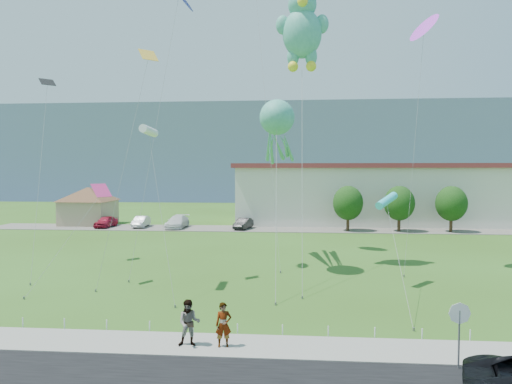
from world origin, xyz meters
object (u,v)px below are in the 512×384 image
Objects in this scene: stop_sign at (459,319)px; parked_car_red at (106,222)px; pavilion at (89,202)px; warehouse at (456,193)px; pedestrian_right at (189,323)px; octopus_kite at (278,130)px; parked_car_white at (177,222)px; parked_car_black at (243,224)px; pedestrian_left at (223,325)px; parked_car_silver at (141,222)px; teddy_bear_kite at (302,27)px.

parked_car_red is (-29.79, 39.05, -1.09)m from stop_sign.
warehouse reaches higher than pavilion.
pavilion reaches higher than stop_sign.
warehouse reaches higher than pedestrian_right.
octopus_kite is (3.07, 15.91, 9.20)m from pedestrian_right.
parked_car_black is at bearing -0.86° from parked_car_white.
parked_car_white is at bearing 93.78° from pedestrian_left.
parked_car_red is (-19.50, 37.83, -0.27)m from pedestrian_right.
parked_car_red is 17.61m from parked_car_black.
pavilion is at bearing 113.12° from pedestrian_right.
pavilion is at bearing 168.38° from parked_car_white.
octopus_kite reaches higher than pavilion.
parked_car_black is (-3.31, 37.60, -0.28)m from pedestrian_left.
stop_sign reaches higher than parked_car_red.
pedestrian_right reaches higher than parked_car_black.
parked_car_silver is (8.09, -2.57, -2.27)m from pavilion.
warehouse is 51.00m from stop_sign.
pedestrian_left is 0.45× the size of parked_car_black.
parked_car_red is 9.21m from parked_car_white.
pedestrian_right is 0.47× the size of parked_car_black.
teddy_bear_kite is (6.76, -20.58, 17.39)m from parked_car_black.
warehouse is 30.36m from parked_car_black.
pedestrian_right is at bearing -100.92° from octopus_kite.
stop_sign is 0.12× the size of teddy_bear_kite.
parked_car_silver is 13.26m from parked_car_black.
parked_car_silver is (4.37, 0.59, -0.03)m from parked_car_red.
stop_sign is 40.72m from parked_car_black.
pedestrian_left is 1.42m from pedestrian_right.
parked_car_white reaches higher than parked_car_red.
parked_car_black is at bearing 102.87° from octopus_kite.
stop_sign is at bearing -60.78° from parked_car_white.
parked_car_black is at bearing 108.18° from teddy_bear_kite.
pedestrian_right is at bearing -71.74° from parked_car_silver.
pedestrian_left is at bearing -101.46° from teddy_bear_kite.
pavilion is at bearing 107.65° from pedestrian_left.
stop_sign is (33.50, -42.21, -1.15)m from pavilion.
stop_sign is at bearing -67.14° from octopus_kite.
parked_car_white reaches higher than parked_car_black.
octopus_kite reaches higher than parked_car_black.
pavilion is 0.15× the size of warehouse.
parked_car_white is at bearing 117.71° from stop_sign.
pedestrian_right is 18.64m from octopus_kite.
pavilion is at bearing -173.16° from warehouse.
parked_car_black is 0.26× the size of octopus_kite.
parked_car_white is (-10.29, 37.98, -0.23)m from pedestrian_right.
pavilion is 39.87m from teddy_bear_kite.
parked_car_red is at bearing -177.60° from parked_car_white.
pavilion is 3.68× the size of stop_sign.
stop_sign is at bearing -21.33° from pedestrian_left.
teddy_bear_kite is at bearing 67.66° from pedestrian_right.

